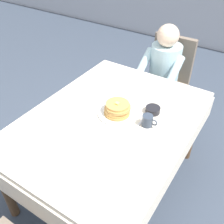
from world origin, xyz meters
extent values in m
plane|color=#3D4756|center=(0.00, 0.00, 0.00)|extent=(14.00, 14.00, 0.00)
cube|color=silver|center=(0.00, 0.00, 0.72)|extent=(1.10, 1.50, 0.04)
cube|color=silver|center=(0.00, -0.76, 0.61)|extent=(1.10, 0.01, 0.18)
cube|color=silver|center=(0.00, 0.76, 0.61)|extent=(1.10, 0.01, 0.18)
cube|color=silver|center=(-0.56, 0.00, 0.61)|extent=(0.01, 1.50, 0.18)
cube|color=silver|center=(0.56, 0.00, 0.61)|extent=(0.01, 1.50, 0.18)
cylinder|color=brown|center=(-0.47, -0.67, 0.35)|extent=(0.07, 0.07, 0.70)
cylinder|color=brown|center=(-0.47, 0.67, 0.35)|extent=(0.07, 0.07, 0.70)
cylinder|color=brown|center=(0.47, 0.67, 0.35)|extent=(0.07, 0.07, 0.70)
cube|color=#7A6B5B|center=(-0.02, 1.07, 0.42)|extent=(0.44, 0.44, 0.05)
cube|color=#7A6B5B|center=(-0.02, 1.27, 0.69)|extent=(0.44, 0.06, 0.48)
cylinder|color=#2D2319|center=(0.16, 0.89, 0.20)|extent=(0.04, 0.04, 0.40)
cylinder|color=#2D2319|center=(-0.20, 0.89, 0.20)|extent=(0.04, 0.04, 0.40)
cylinder|color=#2D2319|center=(0.16, 1.25, 0.20)|extent=(0.04, 0.04, 0.40)
cylinder|color=#2D2319|center=(-0.20, 1.25, 0.20)|extent=(0.04, 0.04, 0.40)
cylinder|color=silver|center=(-0.02, 1.05, 0.68)|extent=(0.30, 0.30, 0.46)
sphere|color=beige|center=(-0.02, 1.03, 1.02)|extent=(0.21, 0.21, 0.21)
cylinder|color=silver|center=(0.14, 0.91, 0.75)|extent=(0.08, 0.29, 0.23)
cylinder|color=silver|center=(-0.18, 0.91, 0.75)|extent=(0.08, 0.29, 0.23)
cylinder|color=#383D51|center=(0.06, 0.87, 0.23)|extent=(0.10, 0.10, 0.45)
cylinder|color=#383D51|center=(-0.10, 0.87, 0.23)|extent=(0.10, 0.10, 0.45)
cylinder|color=white|center=(0.03, 0.07, 0.75)|extent=(0.28, 0.28, 0.02)
cylinder|color=tan|center=(0.03, 0.06, 0.76)|extent=(0.19, 0.19, 0.02)
cylinder|color=tan|center=(0.03, 0.07, 0.78)|extent=(0.18, 0.18, 0.02)
cylinder|color=tan|center=(0.02, 0.07, 0.79)|extent=(0.18, 0.18, 0.01)
cylinder|color=tan|center=(0.03, 0.07, 0.81)|extent=(0.18, 0.18, 0.02)
cylinder|color=tan|center=(0.03, 0.08, 0.83)|extent=(0.17, 0.17, 0.02)
cube|color=#F4E072|center=(0.03, 0.07, 0.84)|extent=(0.03, 0.03, 0.01)
cylinder|color=#333D4C|center=(0.27, 0.08, 0.78)|extent=(0.08, 0.08, 0.08)
torus|color=#333D4C|center=(0.32, 0.08, 0.79)|extent=(0.05, 0.01, 0.05)
cylinder|color=black|center=(0.23, 0.24, 0.76)|extent=(0.11, 0.11, 0.04)
cube|color=silver|center=(-0.16, 0.05, 0.74)|extent=(0.02, 0.18, 0.00)
cube|color=silver|center=(0.22, 0.05, 0.74)|extent=(0.01, 0.20, 0.00)
cube|color=silver|center=(0.05, -0.23, 0.74)|extent=(0.15, 0.05, 0.00)
cube|color=white|center=(-0.29, -0.03, 0.74)|extent=(0.18, 0.13, 0.01)
camera|label=1|loc=(0.81, -1.21, 1.94)|focal=41.59mm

